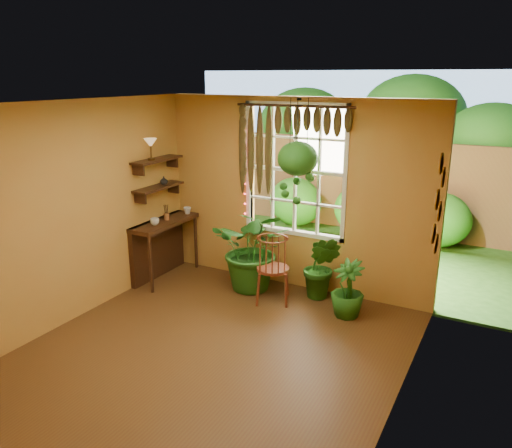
% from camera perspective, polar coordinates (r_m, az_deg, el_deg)
% --- Properties ---
extents(floor, '(4.50, 4.50, 0.00)m').
position_cam_1_polar(floor, '(5.70, -5.51, -14.83)').
color(floor, '#533517').
rests_on(floor, ground).
extents(ceiling, '(4.50, 4.50, 0.00)m').
position_cam_1_polar(ceiling, '(4.87, -6.40, 13.41)').
color(ceiling, silver).
rests_on(ceiling, wall_back).
extents(wall_back, '(4.00, 0.00, 4.00)m').
position_cam_1_polar(wall_back, '(7.03, 4.37, 3.28)').
color(wall_back, '#BE8F40').
rests_on(wall_back, floor).
extents(wall_left, '(0.00, 4.50, 4.50)m').
position_cam_1_polar(wall_left, '(6.42, -20.90, 0.94)').
color(wall_left, '#BE8F40').
rests_on(wall_left, floor).
extents(wall_right, '(0.00, 4.50, 4.50)m').
position_cam_1_polar(wall_right, '(4.39, 16.42, -5.68)').
color(wall_right, '#BE8F40').
rests_on(wall_right, floor).
extents(window, '(1.52, 0.10, 1.86)m').
position_cam_1_polar(window, '(6.98, 4.54, 6.13)').
color(window, white).
rests_on(window, wall_back).
extents(valance_vine, '(1.70, 0.12, 1.10)m').
position_cam_1_polar(valance_vine, '(6.83, 3.57, 10.80)').
color(valance_vine, '#33160E').
rests_on(valance_vine, window).
extents(string_lights, '(0.03, 0.03, 1.54)m').
position_cam_1_polar(string_lights, '(7.23, -1.30, 6.94)').
color(string_lights, '#FF2633').
rests_on(string_lights, window).
extents(wall_plates, '(0.04, 0.32, 1.10)m').
position_cam_1_polar(wall_plates, '(6.02, 20.05, 2.00)').
color(wall_plates, beige).
rests_on(wall_plates, wall_right).
extents(counter_ledge, '(0.40, 1.20, 0.90)m').
position_cam_1_polar(counter_ledge, '(7.68, -10.92, -2.01)').
color(counter_ledge, '#33160E').
rests_on(counter_ledge, floor).
extents(shelf_lower, '(0.25, 0.90, 0.04)m').
position_cam_1_polar(shelf_lower, '(7.44, -11.07, 4.16)').
color(shelf_lower, '#33160E').
rests_on(shelf_lower, wall_left).
extents(shelf_upper, '(0.25, 0.90, 0.04)m').
position_cam_1_polar(shelf_upper, '(7.36, -11.24, 7.20)').
color(shelf_upper, '#33160E').
rests_on(shelf_upper, wall_left).
extents(backyard, '(14.00, 10.00, 12.00)m').
position_cam_1_polar(backyard, '(11.30, 15.17, 7.48)').
color(backyard, '#204E16').
rests_on(backyard, ground).
extents(windsor_chair, '(0.58, 0.59, 1.19)m').
position_cam_1_polar(windsor_chair, '(6.76, 1.92, -6.19)').
color(windsor_chair, brown).
rests_on(windsor_chair, floor).
extents(potted_plant_left, '(1.30, 1.19, 1.22)m').
position_cam_1_polar(potted_plant_left, '(7.07, -0.20, -2.83)').
color(potted_plant_left, '#205316').
rests_on(potted_plant_left, floor).
extents(potted_plant_mid, '(0.51, 0.41, 0.92)m').
position_cam_1_polar(potted_plant_mid, '(6.88, 7.49, -4.89)').
color(potted_plant_mid, '#205316').
rests_on(potted_plant_mid, floor).
extents(potted_plant_right, '(0.56, 0.56, 0.75)m').
position_cam_1_polar(potted_plant_right, '(6.46, 10.42, -7.29)').
color(potted_plant_right, '#205316').
rests_on(potted_plant_right, floor).
extents(hanging_basket, '(0.53, 0.53, 1.36)m').
position_cam_1_polar(hanging_basket, '(6.57, 4.78, 7.08)').
color(hanging_basket, black).
rests_on(hanging_basket, ceiling).
extents(cup_a, '(0.14, 0.14, 0.10)m').
position_cam_1_polar(cup_a, '(7.31, -11.50, 0.27)').
color(cup_a, silver).
rests_on(cup_a, counter_ledge).
extents(cup_b, '(0.12, 0.12, 0.11)m').
position_cam_1_polar(cup_b, '(7.81, -7.85, 1.53)').
color(cup_b, beige).
rests_on(cup_b, counter_ledge).
extents(brush_jar, '(0.08, 0.08, 0.29)m').
position_cam_1_polar(brush_jar, '(7.52, -10.21, 1.32)').
color(brush_jar, brown).
rests_on(brush_jar, counter_ledge).
extents(shelf_vase, '(0.15, 0.15, 0.12)m').
position_cam_1_polar(shelf_vase, '(7.51, -10.49, 4.92)').
color(shelf_vase, '#B2AD99').
rests_on(shelf_vase, shelf_lower).
extents(tiffany_lamp, '(0.18, 0.18, 0.31)m').
position_cam_1_polar(tiffany_lamp, '(7.21, -11.97, 8.92)').
color(tiffany_lamp, '#513717').
rests_on(tiffany_lamp, shelf_upper).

